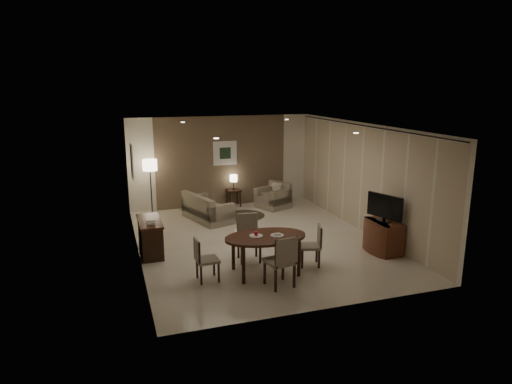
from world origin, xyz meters
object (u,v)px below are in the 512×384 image
object	(u,v)px
console_desk	(150,237)
tv_cabinet	(384,236)
dining_table	(266,254)
floor_lamp	(151,187)
sofa	(208,207)
chair_far	(249,239)
chair_near	(279,261)
side_table	(234,198)
chair_left	(207,259)
armchair	(273,195)
chair_right	(310,246)

from	to	relation	value
console_desk	tv_cabinet	world-z (taller)	console_desk
dining_table	floor_lamp	bearing A→B (deg)	109.15
tv_cabinet	sofa	distance (m)	4.77
chair_far	sofa	world-z (taller)	chair_far
chair_near	floor_lamp	size ratio (longest dim) A/B	0.62
dining_table	chair_far	bearing A→B (deg)	99.49
side_table	console_desk	bearing A→B (deg)	-130.61
chair_left	side_table	size ratio (longest dim) A/B	1.63
sofa	armchair	distance (m)	2.22
chair_right	sofa	world-z (taller)	chair_right
chair_far	armchair	distance (m)	4.26
chair_left	armchair	world-z (taller)	chair_left
tv_cabinet	floor_lamp	xyz separation A→B (m)	(-4.55, 4.60, 0.44)
chair_far	console_desk	bearing A→B (deg)	156.72
tv_cabinet	sofa	xyz separation A→B (m)	(-3.17, 3.56, 0.01)
chair_right	sofa	bearing A→B (deg)	-143.52
dining_table	chair_right	world-z (taller)	chair_right
dining_table	chair_far	size ratio (longest dim) A/B	1.66
chair_near	chair_left	bearing A→B (deg)	-38.75
console_desk	side_table	distance (m)	4.28
console_desk	dining_table	size ratio (longest dim) A/B	0.74
chair_right	armchair	size ratio (longest dim) A/B	1.00
dining_table	armchair	distance (m)	4.85
floor_lamp	chair_left	bearing A→B (deg)	-83.67
chair_left	floor_lamp	xyz separation A→B (m)	(-0.54, 4.87, 0.37)
tv_cabinet	console_desk	bearing A→B (deg)	162.95
chair_far	side_table	distance (m)	4.42
sofa	tv_cabinet	bearing A→B (deg)	-156.69
chair_left	chair_right	xyz separation A→B (m)	(2.14, 0.07, 0.00)
console_desk	chair_left	bearing A→B (deg)	-63.63
chair_near	side_table	distance (m)	5.72
dining_table	side_table	distance (m)	5.09
chair_far	chair_right	size ratio (longest dim) A/B	1.15
chair_left	floor_lamp	bearing A→B (deg)	4.26
console_desk	tv_cabinet	distance (m)	5.11
chair_left	armchair	bearing A→B (deg)	-35.57
tv_cabinet	dining_table	distance (m)	2.87
tv_cabinet	armchair	xyz separation A→B (m)	(-1.04, 4.21, 0.02)
dining_table	side_table	world-z (taller)	dining_table
tv_cabinet	chair_left	xyz separation A→B (m)	(-4.01, -0.27, 0.07)
chair_far	armchair	world-z (taller)	chair_far
console_desk	chair_far	world-z (taller)	chair_far
armchair	chair_far	bearing A→B (deg)	-50.95
dining_table	chair_near	size ratio (longest dim) A/B	1.64
chair_far	floor_lamp	xyz separation A→B (m)	(-1.58, 4.18, 0.30)
side_table	floor_lamp	bearing A→B (deg)	-176.44
armchair	side_table	xyz separation A→B (m)	(-1.06, 0.54, -0.12)
console_desk	side_table	world-z (taller)	console_desk
tv_cabinet	chair_right	world-z (taller)	chair_right
chair_near	chair_right	bearing A→B (deg)	-152.65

